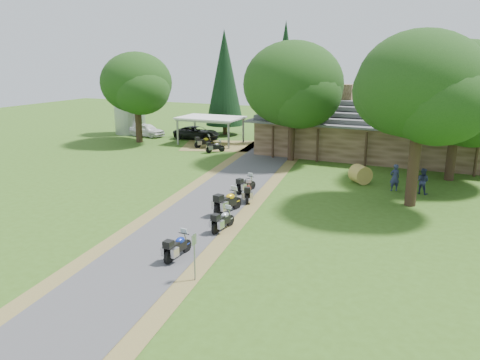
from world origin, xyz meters
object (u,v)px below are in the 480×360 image
at_px(silo, 129,103).
at_px(motorcycle_row_e, 246,183).
at_px(motorcycle_row_b, 223,219).
at_px(hay_bale, 360,174).
at_px(car_white_sedan, 147,128).
at_px(motorcycle_row_a, 178,245).
at_px(motorcycle_carport_b, 215,146).
at_px(motorcycle_row_d, 248,191).
at_px(carport, 211,130).
at_px(lodge, 376,129).
at_px(car_dark_suv, 197,130).
at_px(motorcycle_carport_a, 204,141).
at_px(motorcycle_row_c, 228,201).

xyz_separation_m(silo, motorcycle_row_e, (22.03, -16.72, -2.93)).
distance_m(motorcycle_row_b, hay_bale, 13.12).
height_order(silo, car_white_sedan, silo).
bearing_deg(motorcycle_row_a, motorcycle_carport_b, 25.60).
bearing_deg(hay_bale, motorcycle_row_e, -139.81).
bearing_deg(motorcycle_row_d, motorcycle_row_e, 8.11).
distance_m(carport, motorcycle_row_e, 18.06).
xyz_separation_m(lodge, hay_bale, (0.61, -9.92, -1.81)).
bearing_deg(motorcycle_row_b, car_dark_suv, 38.41).
bearing_deg(motorcycle_carport_a, motorcycle_row_a, -118.40).
xyz_separation_m(motorcycle_row_a, motorcycle_carport_a, (-11.45, 23.30, 0.02)).
relative_size(lodge, motorcycle_row_b, 12.20).
xyz_separation_m(motorcycle_row_a, motorcycle_row_e, (-1.45, 10.76, -0.01)).
distance_m(car_white_sedan, hay_bale, 27.45).
bearing_deg(car_dark_suv, silo, 81.42).
xyz_separation_m(carport, car_dark_suv, (-2.65, 1.78, -0.34)).
bearing_deg(lodge, motorcycle_row_a, -99.44).
distance_m(silo, motorcycle_carport_b, 15.56).
height_order(carport, motorcycle_row_b, carport).
height_order(motorcycle_row_a, motorcycle_carport_a, motorcycle_carport_a).
distance_m(motorcycle_row_a, hay_bale, 16.91).
distance_m(silo, motorcycle_row_a, 36.27).
relative_size(silo, hay_bale, 5.48).
xyz_separation_m(lodge, motorcycle_carport_a, (-15.79, -2.80, -1.82)).
height_order(lodge, motorcycle_row_e, lodge).
bearing_deg(motorcycle_carport_a, motorcycle_carport_b, -93.08).
bearing_deg(motorcycle_row_c, motorcycle_row_e, 21.56).
height_order(motorcycle_row_a, motorcycle_carport_b, motorcycle_row_a).
height_order(motorcycle_row_e, hay_bale, hay_bale).
bearing_deg(motorcycle_carport_b, motorcycle_row_e, -105.71).
height_order(car_white_sedan, motorcycle_row_b, car_white_sedan).
distance_m(car_white_sedan, motorcycle_row_e, 24.69).
bearing_deg(motorcycle_row_e, car_dark_suv, 51.14).
bearing_deg(carport, motorcycle_carport_a, -79.95).
relative_size(carport, motorcycle_carport_b, 3.76).
bearing_deg(motorcycle_row_a, motorcycle_row_b, -1.92).
distance_m(car_white_sedan, car_dark_suv, 6.02).
distance_m(carport, motorcycle_carport_a, 2.35).
relative_size(car_white_sedan, motorcycle_row_d, 3.10).
bearing_deg(motorcycle_carport_a, motorcycle_row_e, -105.98).
distance_m(motorcycle_row_d, motorcycle_carport_a, 17.91).
bearing_deg(motorcycle_carport_b, carport, 71.34).
bearing_deg(motorcycle_row_c, motorcycle_carport_b, 41.24).
bearing_deg(car_white_sedan, motorcycle_row_c, -127.32).
xyz_separation_m(carport, motorcycle_row_a, (11.87, -25.49, -0.76)).
xyz_separation_m(car_white_sedan, motorcycle_carport_b, (11.13, -4.84, -0.34)).
distance_m(motorcycle_row_b, motorcycle_carport_a, 22.66).
height_order(lodge, motorcycle_carport_b, lodge).
bearing_deg(car_dark_suv, motorcycle_row_e, -148.76).
height_order(carport, motorcycle_row_a, carport).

